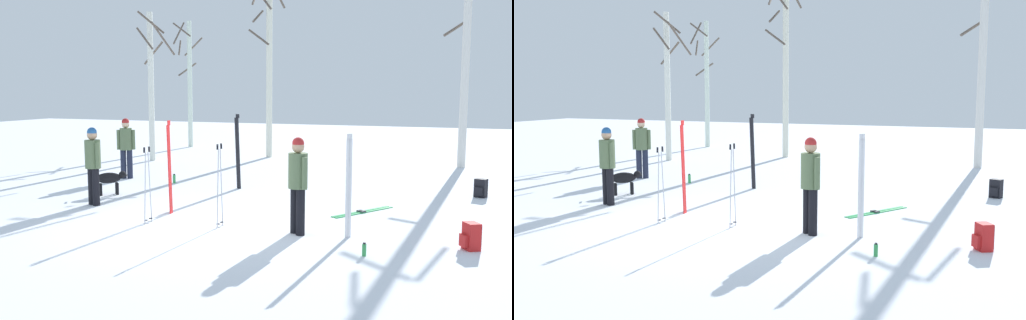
# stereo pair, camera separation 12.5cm
# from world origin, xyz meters

# --- Properties ---
(ground_plane) EXTENTS (60.00, 60.00, 0.00)m
(ground_plane) POSITION_xyz_m (0.00, 0.00, 0.00)
(ground_plane) COLOR white
(person_0) EXTENTS (0.48, 0.34, 1.72)m
(person_0) POSITION_xyz_m (-3.15, 0.75, 0.98)
(person_0) COLOR black
(person_0) RESTS_ON ground_plane
(person_1) EXTENTS (0.42, 0.37, 1.72)m
(person_1) POSITION_xyz_m (1.79, -0.05, 0.98)
(person_1) COLOR black
(person_1) RESTS_ON ground_plane
(person_2) EXTENTS (0.48, 0.34, 1.72)m
(person_2) POSITION_xyz_m (-4.66, 4.23, 0.98)
(person_2) COLOR #1E2338
(person_2) RESTS_ON ground_plane
(dog) EXTENTS (0.70, 0.63, 0.57)m
(dog) POSITION_xyz_m (-3.56, 1.93, 0.39)
(dog) COLOR black
(dog) RESTS_ON ground_plane
(ski_pair_planted_0) EXTENTS (0.09, 0.13, 1.80)m
(ski_pair_planted_0) POSITION_xyz_m (2.67, 0.03, 0.89)
(ski_pair_planted_0) COLOR white
(ski_pair_planted_0) RESTS_ON ground_plane
(ski_pair_planted_1) EXTENTS (0.04, 0.22, 1.92)m
(ski_pair_planted_1) POSITION_xyz_m (-1.12, 0.56, 0.95)
(ski_pair_planted_1) COLOR red
(ski_pair_planted_1) RESTS_ON ground_plane
(ski_pair_planted_2) EXTENTS (0.21, 0.09, 1.91)m
(ski_pair_planted_2) POSITION_xyz_m (-1.04, 3.87, 0.95)
(ski_pair_planted_2) COLOR black
(ski_pair_planted_2) RESTS_ON ground_plane
(ski_pair_lying_0) EXTENTS (1.02, 1.57, 0.05)m
(ski_pair_lying_0) POSITION_xyz_m (2.52, 2.17, 0.01)
(ski_pair_lying_0) COLOR green
(ski_pair_lying_0) RESTS_ON ground_plane
(ski_poles_0) EXTENTS (0.07, 0.27, 1.55)m
(ski_poles_0) POSITION_xyz_m (0.29, -0.07, 0.82)
(ski_poles_0) COLOR #B2B2BC
(ski_poles_0) RESTS_ON ground_plane
(ski_poles_1) EXTENTS (0.07, 0.27, 1.46)m
(ski_poles_1) POSITION_xyz_m (-1.11, -0.29, 0.78)
(ski_poles_1) COLOR #B2B2BC
(ski_poles_1) RESTS_ON ground_plane
(backpack_0) EXTENTS (0.34, 0.33, 0.44)m
(backpack_0) POSITION_xyz_m (4.66, 0.01, 0.21)
(backpack_0) COLOR red
(backpack_0) RESTS_ON ground_plane
(backpack_1) EXTENTS (0.32, 0.34, 0.44)m
(backpack_1) POSITION_xyz_m (4.77, 4.85, 0.21)
(backpack_1) COLOR black
(backpack_1) RESTS_ON ground_plane
(water_bottle_0) EXTENTS (0.07, 0.07, 0.21)m
(water_bottle_0) POSITION_xyz_m (3.15, -0.96, 0.10)
(water_bottle_0) COLOR green
(water_bottle_0) RESTS_ON ground_plane
(water_bottle_1) EXTENTS (0.07, 0.07, 0.25)m
(water_bottle_1) POSITION_xyz_m (-2.98, 3.99, 0.12)
(water_bottle_1) COLOR green
(water_bottle_1) RESTS_ON ground_plane
(birch_tree_0) EXTENTS (1.02, 1.20, 5.45)m
(birch_tree_0) POSITION_xyz_m (-7.23, 12.89, 2.91)
(birch_tree_0) COLOR silver
(birch_tree_0) RESTS_ON ground_plane
(birch_tree_1) EXTENTS (1.15, 1.23, 5.19)m
(birch_tree_1) POSITION_xyz_m (-6.16, 8.07, 2.76)
(birch_tree_1) COLOR white
(birch_tree_1) RESTS_ON ground_plane
(birch_tree_2) EXTENTS (1.28, 1.22, 7.39)m
(birch_tree_2) POSITION_xyz_m (-2.68, 10.57, 3.83)
(birch_tree_2) COLOR silver
(birch_tree_2) RESTS_ON ground_plane
(birch_tree_3) EXTENTS (1.56, 1.55, 7.15)m
(birch_tree_3) POSITION_xyz_m (4.13, 10.19, 3.74)
(birch_tree_3) COLOR silver
(birch_tree_3) RESTS_ON ground_plane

